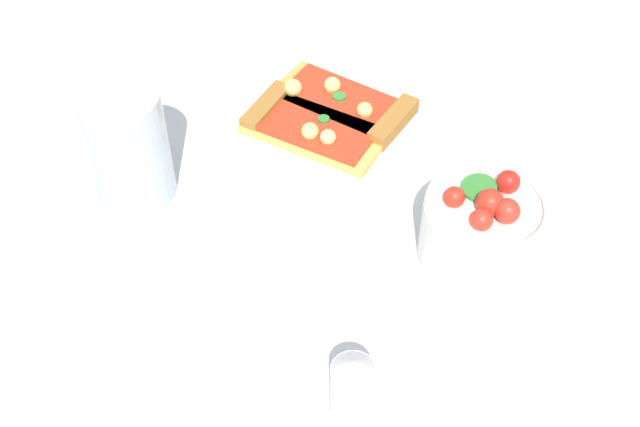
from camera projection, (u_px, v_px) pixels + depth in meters
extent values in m
plane|color=silver|center=(323.00, 148.00, 0.87)|extent=(2.40, 2.40, 0.00)
cylinder|color=white|center=(330.00, 122.00, 0.89)|extent=(0.23, 0.23, 0.01)
cube|color=gold|center=(340.00, 104.00, 0.89)|extent=(0.16, 0.09, 0.01)
cube|color=#A36B2D|center=(393.00, 122.00, 0.86)|extent=(0.03, 0.08, 0.02)
cube|color=red|center=(341.00, 100.00, 0.89)|extent=(0.14, 0.08, 0.00)
sphere|color=#EAD172|center=(365.00, 110.00, 0.87)|extent=(0.02, 0.02, 0.02)
sphere|color=#EAD172|center=(293.00, 88.00, 0.89)|extent=(0.02, 0.02, 0.02)
cylinder|color=#388433|center=(339.00, 97.00, 0.89)|extent=(0.01, 0.01, 0.00)
sphere|color=#EAD172|center=(332.00, 85.00, 0.90)|extent=(0.02, 0.02, 0.02)
cube|color=#E5B256|center=(318.00, 129.00, 0.86)|extent=(0.16, 0.10, 0.01)
cube|color=#A36B2D|center=(266.00, 108.00, 0.88)|extent=(0.03, 0.08, 0.02)
cube|color=red|center=(318.00, 126.00, 0.86)|extent=(0.14, 0.09, 0.00)
sphere|color=#F2D87F|center=(328.00, 137.00, 0.84)|extent=(0.02, 0.02, 0.02)
cylinder|color=#388433|center=(324.00, 119.00, 0.86)|extent=(0.01, 0.01, 0.00)
sphere|color=#EAD172|center=(310.00, 131.00, 0.84)|extent=(0.02, 0.02, 0.02)
cylinder|color=white|center=(482.00, 232.00, 0.74)|extent=(0.11, 0.11, 0.07)
torus|color=white|center=(488.00, 205.00, 0.72)|extent=(0.11, 0.11, 0.01)
sphere|color=red|center=(507.00, 211.00, 0.70)|extent=(0.02, 0.02, 0.02)
sphere|color=red|center=(481.00, 220.00, 0.70)|extent=(0.02, 0.02, 0.02)
sphere|color=red|center=(489.00, 202.00, 0.72)|extent=(0.02, 0.02, 0.02)
sphere|color=red|center=(508.00, 182.00, 0.73)|extent=(0.02, 0.02, 0.02)
sphere|color=red|center=(490.00, 203.00, 0.71)|extent=(0.03, 0.03, 0.03)
sphere|color=red|center=(454.00, 197.00, 0.72)|extent=(0.02, 0.02, 0.02)
cylinder|color=#388433|center=(479.00, 187.00, 0.73)|extent=(0.04, 0.04, 0.01)
cylinder|color=silver|center=(129.00, 146.00, 0.78)|extent=(0.08, 0.08, 0.12)
cylinder|color=black|center=(130.00, 151.00, 0.79)|extent=(0.07, 0.07, 0.10)
cube|color=white|center=(123.00, 128.00, 0.75)|extent=(0.03, 0.03, 0.02)
cube|color=white|center=(107.00, 113.00, 0.76)|extent=(0.03, 0.03, 0.02)
cylinder|color=silver|center=(352.00, 391.00, 0.64)|extent=(0.04, 0.04, 0.06)
cone|color=silver|center=(354.00, 366.00, 0.61)|extent=(0.03, 0.03, 0.01)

